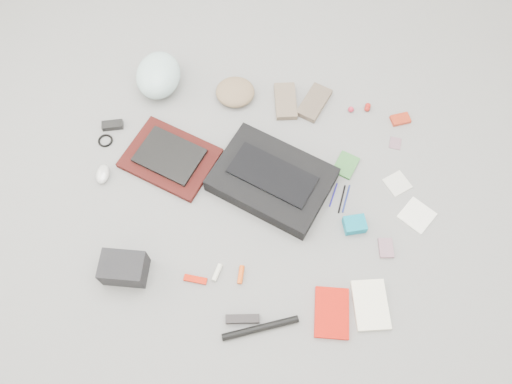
# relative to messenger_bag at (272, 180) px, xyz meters

# --- Properties ---
(ground_plane) EXTENTS (4.00, 4.00, 0.00)m
(ground_plane) POSITION_rel_messenger_bag_xyz_m (-0.06, -0.08, -0.04)
(ground_plane) COLOR slate
(messenger_bag) EXTENTS (0.61, 0.52, 0.09)m
(messenger_bag) POSITION_rel_messenger_bag_xyz_m (0.00, 0.00, 0.00)
(messenger_bag) COLOR black
(messenger_bag) RESTS_ON ground_plane
(bag_flap) EXTENTS (0.43, 0.30, 0.01)m
(bag_flap) POSITION_rel_messenger_bag_xyz_m (-0.00, 0.00, 0.05)
(bag_flap) COLOR black
(bag_flap) RESTS_ON messenger_bag
(laptop_sleeve) EXTENTS (0.49, 0.42, 0.03)m
(laptop_sleeve) POSITION_rel_messenger_bag_xyz_m (-0.50, 0.05, -0.03)
(laptop_sleeve) COLOR #3D100D
(laptop_sleeve) RESTS_ON ground_plane
(laptop) EXTENTS (0.35, 0.30, 0.02)m
(laptop) POSITION_rel_messenger_bag_xyz_m (-0.50, 0.05, -0.00)
(laptop) COLOR black
(laptop) RESTS_ON laptop_sleeve
(bike_helmet) EXTENTS (0.24, 0.29, 0.17)m
(bike_helmet) POSITION_rel_messenger_bag_xyz_m (-0.65, 0.47, 0.04)
(bike_helmet) COLOR silver
(bike_helmet) RESTS_ON ground_plane
(beanie) EXTENTS (0.21, 0.20, 0.07)m
(beanie) POSITION_rel_messenger_bag_xyz_m (-0.26, 0.47, -0.01)
(beanie) COLOR #886E51
(beanie) RESTS_ON ground_plane
(mitten_left) EXTENTS (0.15, 0.23, 0.03)m
(mitten_left) POSITION_rel_messenger_bag_xyz_m (0.00, 0.47, -0.03)
(mitten_left) COLOR #776551
(mitten_left) RESTS_ON ground_plane
(mitten_right) EXTENTS (0.17, 0.23, 0.03)m
(mitten_right) POSITION_rel_messenger_bag_xyz_m (0.15, 0.48, -0.03)
(mitten_right) COLOR brown
(mitten_right) RESTS_ON ground_plane
(power_brick) EXTENTS (0.11, 0.07, 0.03)m
(power_brick) POSITION_rel_messenger_bag_xyz_m (-0.82, 0.19, -0.03)
(power_brick) COLOR black
(power_brick) RESTS_ON ground_plane
(cable_coil) EXTENTS (0.08, 0.08, 0.01)m
(cable_coil) POSITION_rel_messenger_bag_xyz_m (-0.84, 0.10, -0.04)
(cable_coil) COLOR black
(cable_coil) RESTS_ON ground_plane
(mouse) EXTENTS (0.07, 0.11, 0.04)m
(mouse) POSITION_rel_messenger_bag_xyz_m (-0.79, -0.09, -0.02)
(mouse) COLOR silver
(mouse) RESTS_ON ground_plane
(camera_bag) EXTENTS (0.19, 0.14, 0.12)m
(camera_bag) POSITION_rel_messenger_bag_xyz_m (-0.55, -0.52, 0.02)
(camera_bag) COLOR black
(camera_bag) RESTS_ON ground_plane
(multitool) EXTENTS (0.10, 0.03, 0.02)m
(multitool) POSITION_rel_messenger_bag_xyz_m (-0.26, -0.51, -0.04)
(multitool) COLOR #C41500
(multitool) RESTS_ON ground_plane
(toiletry_tube_white) EXTENTS (0.04, 0.08, 0.02)m
(toiletry_tube_white) POSITION_rel_messenger_bag_xyz_m (-0.17, -0.47, -0.03)
(toiletry_tube_white) COLOR silver
(toiletry_tube_white) RESTS_ON ground_plane
(toiletry_tube_orange) EXTENTS (0.02, 0.08, 0.02)m
(toiletry_tube_orange) POSITION_rel_messenger_bag_xyz_m (-0.07, -0.46, -0.03)
(toiletry_tube_orange) COLOR #E65010
(toiletry_tube_orange) RESTS_ON ground_plane
(u_lock) EXTENTS (0.14, 0.06, 0.03)m
(u_lock) POSITION_rel_messenger_bag_xyz_m (-0.03, -0.64, -0.03)
(u_lock) COLOR black
(u_lock) RESTS_ON ground_plane
(bike_pump) EXTENTS (0.31, 0.15, 0.03)m
(bike_pump) POSITION_rel_messenger_bag_xyz_m (0.05, -0.67, -0.03)
(bike_pump) COLOR black
(bike_pump) RESTS_ON ground_plane
(book_red) EXTENTS (0.16, 0.22, 0.02)m
(book_red) POSITION_rel_messenger_bag_xyz_m (0.33, -0.56, -0.03)
(book_red) COLOR red
(book_red) RESTS_ON ground_plane
(book_white) EXTENTS (0.18, 0.24, 0.02)m
(book_white) POSITION_rel_messenger_bag_xyz_m (0.49, -0.50, -0.03)
(book_white) COLOR white
(book_white) RESTS_ON ground_plane
(notepad) EXTENTS (0.13, 0.15, 0.01)m
(notepad) POSITION_rel_messenger_bag_xyz_m (0.33, 0.15, -0.04)
(notepad) COLOR #367133
(notepad) RESTS_ON ground_plane
(pen_blue) EXTENTS (0.03, 0.12, 0.01)m
(pen_blue) POSITION_rel_messenger_bag_xyz_m (0.29, -0.01, -0.04)
(pen_blue) COLOR navy
(pen_blue) RESTS_ON ground_plane
(pen_black) EXTENTS (0.03, 0.15, 0.01)m
(pen_black) POSITION_rel_messenger_bag_xyz_m (0.33, -0.03, -0.04)
(pen_black) COLOR black
(pen_black) RESTS_ON ground_plane
(pen_navy) EXTENTS (0.03, 0.14, 0.01)m
(pen_navy) POSITION_rel_messenger_bag_xyz_m (0.35, -0.02, -0.04)
(pen_navy) COLOR navy
(pen_navy) RESTS_ON ground_plane
(accordion_wallet) EXTENTS (0.12, 0.10, 0.05)m
(accordion_wallet) POSITION_rel_messenger_bag_xyz_m (0.40, -0.15, -0.02)
(accordion_wallet) COLOR #037F9F
(accordion_wallet) RESTS_ON ground_plane
(card_deck) EXTENTS (0.08, 0.10, 0.02)m
(card_deck) POSITION_rel_messenger_bag_xyz_m (0.54, -0.24, -0.03)
(card_deck) COLOR gray
(card_deck) RESTS_ON ground_plane
(napkin_top) EXTENTS (0.14, 0.14, 0.01)m
(napkin_top) POSITION_rel_messenger_bag_xyz_m (0.58, 0.09, -0.04)
(napkin_top) COLOR silver
(napkin_top) RESTS_ON ground_plane
(napkin_bottom) EXTENTS (0.18, 0.18, 0.01)m
(napkin_bottom) POSITION_rel_messenger_bag_xyz_m (0.68, -0.06, -0.04)
(napkin_bottom) COLOR white
(napkin_bottom) RESTS_ON ground_plane
(lollipop_a) EXTENTS (0.03, 0.03, 0.03)m
(lollipop_a) POSITION_rel_messenger_bag_xyz_m (0.33, 0.47, -0.03)
(lollipop_a) COLOR #B82137
(lollipop_a) RESTS_ON ground_plane
(lollipop_b) EXTENTS (0.04, 0.04, 0.03)m
(lollipop_b) POSITION_rel_messenger_bag_xyz_m (0.41, 0.49, -0.03)
(lollipop_b) COLOR maroon
(lollipop_b) RESTS_ON ground_plane
(lollipop_c) EXTENTS (0.04, 0.04, 0.03)m
(lollipop_c) POSITION_rel_messenger_bag_xyz_m (0.42, 0.50, -0.03)
(lollipop_c) COLOR #AC1913
(lollipop_c) RESTS_ON ground_plane
(altoids_tin) EXTENTS (0.11, 0.09, 0.02)m
(altoids_tin) POSITION_rel_messenger_bag_xyz_m (0.58, 0.45, -0.03)
(altoids_tin) COLOR #B43119
(altoids_tin) RESTS_ON ground_plane
(stamp_sheet) EXTENTS (0.06, 0.07, 0.00)m
(stamp_sheet) POSITION_rel_messenger_bag_xyz_m (0.56, 0.31, -0.04)
(stamp_sheet) COLOR gray
(stamp_sheet) RESTS_ON ground_plane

